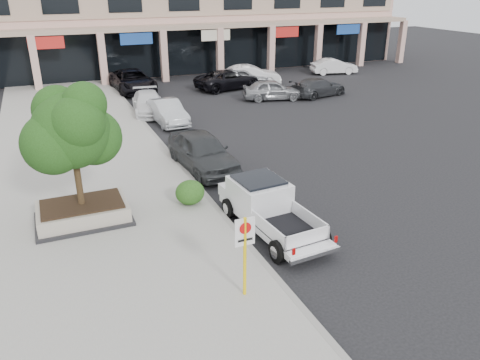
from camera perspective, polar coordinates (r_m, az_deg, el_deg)
name	(u,v)px	position (r m, az deg, el deg)	size (l,w,h in m)	color
ground	(285,233)	(16.06, 5.47, -6.43)	(120.00, 120.00, 0.00)	black
sidewalk	(95,190)	(19.84, -17.29, -1.19)	(8.00, 52.00, 0.15)	gray
curb	(188,175)	(20.50, -6.34, 0.56)	(0.20, 52.00, 0.15)	gray
strip_mall	(194,16)	(48.56, -5.59, 19.31)	(40.55, 12.43, 9.50)	#CA998E
planter	(83,212)	(17.19, -18.58, -3.74)	(3.20, 2.20, 0.68)	black
planter_tree	(75,129)	(16.29, -19.47, 5.83)	(2.90, 2.55, 4.00)	black
no_parking_sign	(245,246)	(12.09, 0.60, -8.07)	(0.55, 0.09, 2.30)	yellow
hedge	(190,192)	(17.54, -6.12, -1.52)	(1.10, 0.99, 0.94)	#1F4212
pickup_truck	(272,210)	(15.75, 3.96, -3.66)	(1.90, 5.13, 1.61)	white
curb_car_a	(202,151)	(21.10, -4.60, 3.49)	(1.96, 4.87, 1.66)	#2D3032
curb_car_b	(168,112)	(28.43, -8.83, 8.20)	(1.49, 4.26, 1.40)	#AFB3B8
curb_car_c	(148,103)	(30.90, -11.10, 9.19)	(1.89, 4.65, 1.35)	white
curb_car_d	(133,81)	(37.57, -12.95, 11.71)	(2.73, 5.92, 1.65)	black
lot_car_a	(272,90)	(34.07, 3.96, 10.93)	(1.71, 4.26, 1.45)	gray
lot_car_b	(250,75)	(38.93, 1.25, 12.63)	(1.71, 4.90, 1.61)	silver
lot_car_c	(319,87)	(35.58, 9.57, 11.09)	(1.87, 4.59, 1.33)	#2C2D31
lot_car_d	(228,80)	(37.55, -1.43, 12.14)	(2.47, 5.35, 1.49)	black
lot_car_e	(240,77)	(38.32, 0.05, 12.43)	(1.84, 4.58, 1.56)	gray
lot_car_f	(334,66)	(44.79, 11.38, 13.43)	(1.46, 4.17, 1.38)	silver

